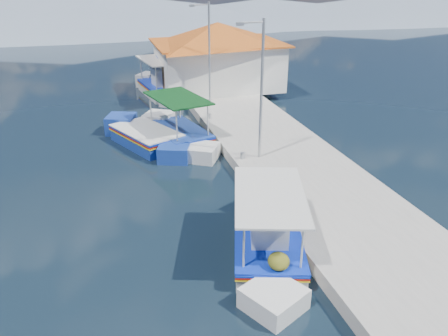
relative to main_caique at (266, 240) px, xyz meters
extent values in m
plane|color=black|center=(-2.52, 4.40, -0.46)|extent=(160.00, 160.00, 0.00)
cube|color=#A6A29C|center=(3.38, 10.40, -0.21)|extent=(5.00, 44.00, 0.50)
cylinder|color=#A5A8AD|center=(1.28, 1.40, 0.19)|extent=(0.20, 0.20, 0.30)
cylinder|color=#A5A8AD|center=(1.28, 6.40, 0.19)|extent=(0.20, 0.20, 0.30)
cylinder|color=#A5A8AD|center=(1.28, 12.40, 0.19)|extent=(0.20, 0.20, 0.30)
cylinder|color=#A5A8AD|center=(1.28, 18.40, 0.19)|extent=(0.20, 0.20, 0.30)
cube|color=silver|center=(0.02, -0.07, -0.25)|extent=(3.09, 4.38, 0.87)
cube|color=silver|center=(-0.76, 2.44, -0.14)|extent=(1.95, 1.95, 0.96)
cube|color=silver|center=(0.77, -2.50, -0.25)|extent=(1.90, 1.90, 0.82)
cube|color=#0D2AAF|center=(0.02, -0.07, 0.15)|extent=(3.19, 4.51, 0.05)
cube|color=#AB1D0E|center=(0.02, -0.07, 0.07)|extent=(3.19, 4.51, 0.05)
cube|color=yellow|center=(0.02, -0.07, 0.01)|extent=(3.19, 4.51, 0.04)
cube|color=#0D2AAF|center=(0.02, -0.07, 0.21)|extent=(3.19, 4.48, 0.05)
cube|color=brown|center=(0.02, -0.07, 0.18)|extent=(2.92, 4.26, 0.05)
cube|color=silver|center=(0.10, -0.33, 0.69)|extent=(1.41, 1.46, 1.00)
cube|color=silver|center=(0.10, -0.33, 1.21)|extent=(1.53, 1.58, 0.05)
cylinder|color=beige|center=(-1.24, 1.28, 0.91)|extent=(0.06, 0.06, 1.46)
cylinder|color=beige|center=(0.29, 1.76, 0.91)|extent=(0.06, 0.06, 1.46)
cylinder|color=beige|center=(-0.25, -1.90, 0.91)|extent=(0.06, 0.06, 1.46)
cylinder|color=beige|center=(1.28, -1.42, 0.91)|extent=(0.06, 0.06, 1.46)
cube|color=silver|center=(0.02, -0.07, 1.64)|extent=(3.19, 4.41, 0.06)
ellipsoid|color=#414B14|center=(-0.71, 1.04, 0.44)|extent=(0.69, 0.76, 0.52)
ellipsoid|color=#414B14|center=(-0.23, 1.67, 0.40)|extent=(0.58, 0.64, 0.44)
ellipsoid|color=#414B14|center=(0.68, -1.58, 0.42)|extent=(0.62, 0.68, 0.47)
sphere|color=#FF3908|center=(0.73, 0.72, 0.87)|extent=(0.37, 0.37, 0.37)
cube|color=silver|center=(-0.84, 10.43, -0.23)|extent=(2.96, 4.24, 0.98)
cube|color=silver|center=(-0.20, 12.94, -0.10)|extent=(2.04, 2.04, 1.09)
cube|color=silver|center=(-1.45, 8.00, -0.23)|extent=(1.99, 1.99, 0.93)
cube|color=#0D2AAF|center=(-0.84, 10.43, 0.23)|extent=(3.05, 4.37, 0.06)
cube|color=#AB1D0E|center=(-0.84, 10.43, 0.15)|extent=(3.05, 4.37, 0.05)
cube|color=yellow|center=(-0.84, 10.43, 0.07)|extent=(3.05, 4.37, 0.04)
cube|color=navy|center=(-0.84, 10.43, 0.30)|extent=(3.06, 4.34, 0.05)
cube|color=brown|center=(-0.84, 10.43, 0.27)|extent=(2.78, 4.13, 0.05)
cylinder|color=beige|center=(-1.24, 12.20, 1.10)|extent=(0.07, 0.07, 1.66)
cylinder|color=beige|center=(0.37, 11.79, 1.10)|extent=(0.07, 0.07, 1.66)
cylinder|color=beige|center=(-2.04, 9.07, 1.10)|extent=(0.07, 0.07, 1.66)
cylinder|color=beige|center=(-0.43, 8.66, 1.10)|extent=(0.07, 0.07, 1.66)
cube|color=#0B3A15|center=(-0.84, 10.43, 1.93)|extent=(3.06, 4.27, 0.07)
cube|color=navy|center=(-2.50, 10.54, -0.21)|extent=(3.43, 4.32, 1.07)
cube|color=navy|center=(-1.43, 12.86, -0.07)|extent=(1.87, 1.87, 1.18)
cube|color=navy|center=(-3.53, 8.28, -0.21)|extent=(1.82, 1.82, 1.01)
cube|color=#0D2AAF|center=(-2.50, 10.54, 0.29)|extent=(3.54, 4.45, 0.07)
cube|color=#AB1D0E|center=(-2.50, 10.54, 0.20)|extent=(3.54, 4.45, 0.06)
cube|color=yellow|center=(-2.50, 10.54, 0.12)|extent=(3.54, 4.45, 0.04)
cube|color=silver|center=(-2.50, 10.54, 0.36)|extent=(3.54, 4.42, 0.06)
cube|color=brown|center=(-2.50, 10.54, 0.33)|extent=(3.26, 4.18, 0.06)
cube|color=silver|center=(-0.23, 20.07, -0.22)|extent=(2.88, 4.60, 1.02)
cube|color=silver|center=(0.21, 22.91, -0.09)|extent=(2.26, 2.26, 1.12)
cube|color=silver|center=(-0.66, 17.32, -0.22)|extent=(2.20, 2.20, 0.96)
cube|color=#0D2AAF|center=(-0.23, 20.07, 0.25)|extent=(2.97, 4.74, 0.06)
cube|color=#AB1D0E|center=(-0.23, 20.07, 0.17)|extent=(2.97, 4.74, 0.05)
cube|color=yellow|center=(-0.23, 20.07, 0.09)|extent=(2.97, 4.74, 0.04)
cube|color=#0D2AAF|center=(-0.23, 20.07, 0.33)|extent=(2.99, 4.70, 0.05)
cube|color=brown|center=(-0.23, 20.07, 0.29)|extent=(2.69, 4.49, 0.05)
cube|color=silver|center=(-0.28, 19.75, 0.88)|extent=(1.43, 1.56, 1.18)
cube|color=silver|center=(-0.28, 19.75, 1.49)|extent=(1.56, 1.69, 0.06)
cylinder|color=beige|center=(-0.84, 22.00, 1.15)|extent=(0.07, 0.07, 1.71)
cylinder|color=beige|center=(0.94, 21.72, 1.15)|extent=(0.07, 0.07, 1.71)
cylinder|color=beige|center=(-1.40, 18.42, 1.15)|extent=(0.07, 0.07, 1.71)
cylinder|color=beige|center=(0.38, 18.14, 1.15)|extent=(0.07, 0.07, 1.71)
cube|color=silver|center=(-0.23, 20.07, 2.00)|extent=(3.00, 4.62, 0.07)
cube|color=white|center=(3.68, 19.40, 1.54)|extent=(8.00, 6.00, 3.00)
cube|color=#C9581C|center=(3.68, 19.40, 3.09)|extent=(8.64, 6.48, 0.10)
pyramid|color=#C9581C|center=(3.68, 19.40, 3.74)|extent=(10.49, 10.49, 1.40)
cube|color=brown|center=(-0.30, 18.40, 1.04)|extent=(0.06, 1.00, 2.00)
cube|color=#0D2AAF|center=(-0.30, 20.90, 1.64)|extent=(0.06, 1.20, 0.90)
cylinder|color=#A5A8AD|center=(2.08, 6.40, 3.04)|extent=(0.12, 0.12, 6.00)
cylinder|color=#A5A8AD|center=(1.58, 6.40, 5.89)|extent=(1.00, 0.08, 0.08)
cube|color=#A5A8AD|center=(1.08, 6.40, 5.84)|extent=(0.30, 0.14, 0.14)
cylinder|color=#A5A8AD|center=(2.08, 15.40, 3.04)|extent=(0.12, 0.12, 6.00)
cylinder|color=#A5A8AD|center=(1.58, 15.40, 5.89)|extent=(1.00, 0.08, 0.08)
cube|color=#A5A8AD|center=(1.08, 15.40, 5.84)|extent=(0.30, 0.14, 0.14)
cone|color=slate|center=(-7.52, 60.40, 1.99)|extent=(96.00, 96.00, 5.50)
cone|color=slate|center=(22.48, 60.40, 1.14)|extent=(76.80, 76.80, 3.80)
cone|color=slate|center=(47.48, 60.40, 1.34)|extent=(89.60, 89.60, 4.20)
camera|label=1|loc=(-4.65, -11.39, 8.00)|focal=36.46mm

